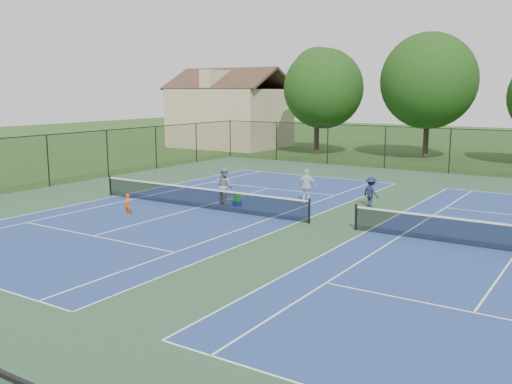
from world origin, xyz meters
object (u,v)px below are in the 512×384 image
Objects in this scene: bystander_a at (307,186)px; bystander_b at (371,192)px; tree_back_b at (429,76)px; ball_hopper at (237,197)px; ball_crate at (237,204)px; clapboard_house at (230,115)px; child_player at (128,205)px; tree_back_a at (317,84)px; instructor at (225,186)px.

bystander_a reaches higher than bystander_b.
tree_back_b is 23.94× the size of ball_hopper.
tree_back_b is 28.56× the size of ball_crate.
clapboard_house is 6.19× the size of bystander_a.
clapboard_house is at bearing 121.40° from child_player.
tree_back_b is at bearing 85.26° from child_player.
tree_back_b reaches higher than clapboard_house.
ball_hopper is at bearing -93.76° from tree_back_b.
tree_back_b is 5.75× the size of bystander_a.
tree_back_a is 10.47m from clapboard_house.
bystander_b is 6.41m from ball_crate.
bystander_b is at bearing -128.61° from instructor.
bystander_b is (8.38, 7.63, 0.24)m from child_player.
ball_hopper is (17.37, -23.72, -2.61)m from clapboard_house.
child_player is at bearing -80.63° from tree_back_a.
instructor is (-2.38, -24.70, -5.68)m from tree_back_b.
bystander_a is (19.89, -21.33, -2.22)m from clapboard_house.
bystander_a is 3.10m from bystander_b.
clapboard_house reaches higher than bystander_a.
tree_back_b is at bearing -53.28° from bystander_b.
clapboard_house is 29.51m from ball_hopper.
clapboard_house is at bearing 126.23° from ball_crate.
ball_crate is (2.91, 4.34, -0.35)m from child_player.
bystander_b is (2.96, 0.91, -0.14)m from bystander_a.
instructor is at bearing 67.75° from child_player.
ball_hopper is at bearing -72.02° from tree_back_a.
tree_back_b is (9.00, 2.00, 0.56)m from tree_back_a.
bystander_a is at bearing -120.37° from instructor.
child_player is (4.46, -27.06, -5.55)m from tree_back_a.
tree_back_a reaches higher than bystander_a.
tree_back_a is 24.52m from ball_hopper.
clapboard_house is 30.75× the size of ball_crate.
tree_back_b is at bearing 86.24° from ball_hopper.
tree_back_b is 25.51m from ball_hopper.
bystander_a is 1.19× the size of bystander_b.
tree_back_a reaches higher than ball_crate.
ball_crate is (-2.51, -2.39, -0.74)m from bystander_a.
tree_back_b is 22.54m from bystander_b.
ball_hopper is (0.75, -0.01, -0.43)m from instructor.
child_player reaches higher than ball_hopper.
tree_back_a is 23.19m from bystander_a.
clapboard_house is 5.90× the size of instructor.
child_player is (14.46, -28.06, -2.60)m from clapboard_house.
instructor is 5.21× the size of ball_crate.
bystander_a is at bearing -87.73° from tree_back_b.
bystander_b is (3.84, -21.42, -5.86)m from tree_back_b.
ball_hopper is at bearing 0.00° from ball_crate.
tree_back_a is at bearing -29.98° from bystander_b.
instructor is at bearing -95.50° from tree_back_b.
ball_crate is 0.84× the size of ball_hopper.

